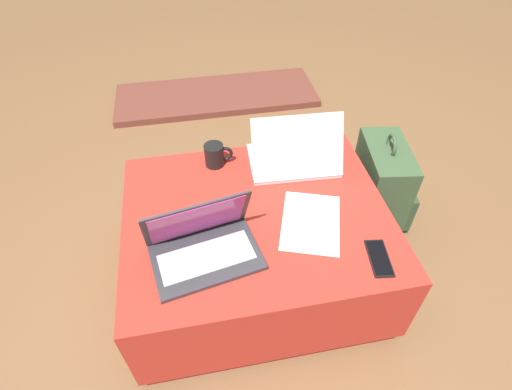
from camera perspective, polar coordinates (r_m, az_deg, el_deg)
The scene contains 9 objects.
ground_plane at distance 1.83m, azimuth 0.07°, elevation -11.27°, with size 14.00×14.00×0.00m, color brown.
ottoman at distance 1.66m, azimuth 0.08°, elevation -7.31°, with size 1.00×0.83×0.41m.
laptop_near at distance 1.36m, azimuth -7.56°, elevation -6.99°, with size 0.40×0.30×0.23m.
laptop_far at distance 1.69m, azimuth 5.50°, elevation 5.59°, with size 0.38×0.28×0.25m.
cell_phone at distance 1.43m, azimuth 17.17°, elevation -8.60°, with size 0.09×0.16×0.01m.
backpack at distance 2.00m, azimuth 17.55°, elevation 1.23°, with size 0.28×0.38×0.50m.
paper_sheet at distance 1.49m, azimuth 7.83°, elevation -3.84°, with size 0.30×0.35×0.00m.
coffee_mug at distance 1.70m, azimuth -5.84°, elevation 5.71°, with size 0.12×0.08×0.10m.
fireplace_hearth at distance 2.95m, azimuth -5.67°, elevation 13.97°, with size 1.40×0.50×0.04m.
Camera 1 is at (-0.19, -1.01, 1.52)m, focal length 28.00 mm.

